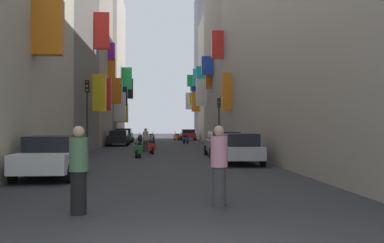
{
  "coord_description": "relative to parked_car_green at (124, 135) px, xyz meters",
  "views": [
    {
      "loc": [
        -0.2,
        -5.86,
        1.79
      ],
      "look_at": [
        1.87,
        22.1,
        2.07
      ],
      "focal_mm": 42.31,
      "sensor_mm": 36.0,
      "label": 1
    }
  ],
  "objects": [
    {
      "name": "scooter_orange",
      "position": [
        5.94,
        5.32,
        -0.33
      ],
      "size": [
        0.73,
        1.8,
        1.13
      ],
      "color": "orange",
      "rests_on": "ground"
    },
    {
      "name": "parked_car_silver",
      "position": [
        7.51,
        -28.31,
        -0.05
      ],
      "size": [
        1.83,
        4.29,
        1.43
      ],
      "color": "#B7B7BC",
      "rests_on": "ground"
    },
    {
      "name": "traffic_light_near_corner",
      "position": [
        8.6,
        -13.2,
        1.97
      ],
      "size": [
        0.26,
        0.34,
        4.05
      ],
      "color": "#2D2D2D",
      "rests_on": "ground"
    },
    {
      "name": "scooter_green",
      "position": [
        2.61,
        -23.53,
        -0.33
      ],
      "size": [
        0.53,
        1.83,
        1.13
      ],
      "color": "#287F3D",
      "rests_on": "ground"
    },
    {
      "name": "building_right_mid_c",
      "position": [
        11.94,
        13.22,
        9.12
      ],
      "size": [
        7.39,
        6.75,
        19.89
      ],
      "color": "gray",
      "rests_on": "ground"
    },
    {
      "name": "parked_car_green",
      "position": [
        0.0,
        0.0,
        0.0
      ],
      "size": [
        1.97,
        4.27,
        1.52
      ],
      "color": "#236638",
      "rests_on": "ground"
    },
    {
      "name": "parked_car_red",
      "position": [
        7.45,
        7.55,
        -0.07
      ],
      "size": [
        1.94,
        3.99,
        1.36
      ],
      "color": "#B21E1E",
      "rests_on": "ground"
    },
    {
      "name": "parked_car_white",
      "position": [
        0.09,
        -33.25,
        -0.04
      ],
      "size": [
        1.92,
        4.47,
        1.44
      ],
      "color": "white",
      "rests_on": "ground"
    },
    {
      "name": "parked_car_black",
      "position": [
        0.13,
        -7.8,
        -0.06
      ],
      "size": [
        1.9,
        4.28,
        1.39
      ],
      "color": "black",
      "rests_on": "ground"
    },
    {
      "name": "traffic_light_far_corner",
      "position": [
        -0.6,
        -21.26,
        2.31
      ],
      "size": [
        0.26,
        0.34,
        4.59
      ],
      "color": "#2D2D2D",
      "rests_on": "ground"
    },
    {
      "name": "scooter_black",
      "position": [
        1.87,
        -2.85,
        -0.33
      ],
      "size": [
        0.45,
        1.84,
        1.13
      ],
      "color": "black",
      "rests_on": "ground"
    },
    {
      "name": "building_right_mid_b",
      "position": [
        11.95,
        6.13,
        6.61
      ],
      "size": [
        6.98,
        7.43,
        14.82
      ],
      "color": "#BCB29E",
      "rests_on": "ground"
    },
    {
      "name": "building_left_mid_b",
      "position": [
        -4.03,
        -6.95,
        7.27
      ],
      "size": [
        7.33,
        10.69,
        16.15
      ],
      "color": "#9E9384",
      "rests_on": "ground"
    },
    {
      "name": "ground_plane",
      "position": [
        3.96,
        -13.4,
        -0.8
      ],
      "size": [
        140.0,
        140.0,
        0.0
      ],
      "primitive_type": "plane",
      "color": "#2D2D30"
    },
    {
      "name": "pedestrian_crossing",
      "position": [
        5.11,
        -39.23,
        0.1
      ],
      "size": [
        0.52,
        0.52,
        1.8
      ],
      "color": "#3C3C3C",
      "rests_on": "ground"
    },
    {
      "name": "pedestrian_near_left",
      "position": [
        2.87,
        -17.93,
        0.02
      ],
      "size": [
        0.42,
        0.42,
        1.64
      ],
      "color": "#303030",
      "rests_on": "ground"
    },
    {
      "name": "building_left_far",
      "position": [
        -4.03,
        9.82,
        8.59
      ],
      "size": [
        7.3,
        13.55,
        18.79
      ],
      "color": "#B2A899",
      "rests_on": "ground"
    },
    {
      "name": "scooter_blue",
      "position": [
        6.48,
        -4.12,
        -0.33
      ],
      "size": [
        0.75,
        1.78,
        1.13
      ],
      "color": "#2D4CAD",
      "rests_on": "ground"
    },
    {
      "name": "pedestrian_near_right",
      "position": [
        2.15,
        -39.98,
        0.1
      ],
      "size": [
        0.42,
        0.42,
        1.79
      ],
      "color": "black",
      "rests_on": "ground"
    },
    {
      "name": "parked_car_grey",
      "position": [
        7.52,
        -23.2,
        -0.03
      ],
      "size": [
        1.93,
        4.37,
        1.45
      ],
      "color": "slate",
      "rests_on": "ground"
    },
    {
      "name": "building_right_mid_a",
      "position": [
        11.95,
        -5.02,
        9.72
      ],
      "size": [
        7.2,
        14.88,
        21.06
      ],
      "color": "gray",
      "rests_on": "ground"
    },
    {
      "name": "scooter_white",
      "position": [
        2.97,
        4.08,
        -0.33
      ],
      "size": [
        0.73,
        1.82,
        1.13
      ],
      "color": "silver",
      "rests_on": "ground"
    },
    {
      "name": "scooter_red",
      "position": [
        3.31,
        -20.07,
        -0.33
      ],
      "size": [
        0.57,
        1.84,
        1.13
      ],
      "color": "red",
      "rests_on": "ground"
    },
    {
      "name": "building_left_mid_c",
      "position": [
        -4.01,
        0.72,
        8.75
      ],
      "size": [
        7.29,
        4.65,
        19.16
      ],
      "color": "slate",
      "rests_on": "ground"
    }
  ]
}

